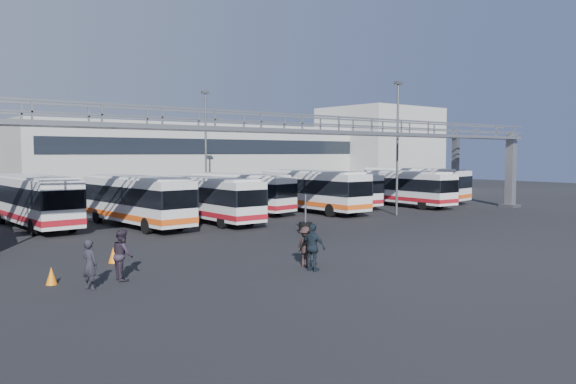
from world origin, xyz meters
TOP-DOWN VIEW (x-y plane):
  - ground at (0.00, 0.00)m, footprint 140.00×140.00m
  - gantry at (0.00, 5.87)m, footprint 51.40×5.15m
  - warehouse at (12.00, 38.00)m, footprint 42.00×14.00m
  - building_right at (38.00, 32.00)m, footprint 14.00×12.00m
  - light_pole_mid at (12.00, 7.00)m, footprint 0.70×0.35m
  - light_pole_back at (4.00, 22.00)m, footprint 0.70×0.35m
  - bus_2 at (-11.76, 16.78)m, footprint 2.87×11.12m
  - bus_3 at (-6.44, 13.26)m, footprint 3.16×11.02m
  - bus_4 at (-1.45, 12.21)m, footprint 2.63×10.37m
  - bus_5 at (3.41, 15.95)m, footprint 4.10×10.57m
  - bus_6 at (8.48, 12.81)m, footprint 2.99×11.21m
  - bus_7 at (13.03, 15.05)m, footprint 3.09×10.40m
  - bus_8 at (18.25, 11.58)m, footprint 3.14×10.64m
  - bus_9 at (22.49, 13.77)m, footprint 4.22×11.22m
  - pedestrian_a at (-14.76, -1.67)m, footprint 0.63×0.76m
  - pedestrian_b at (-13.25, -0.92)m, footprint 0.84×1.02m
  - pedestrian_c at (-6.22, -3.42)m, footprint 0.71×1.15m
  - pedestrian_d at (-6.58, -4.27)m, footprint 0.75×1.22m
  - cone_left at (-15.59, -0.04)m, footprint 0.49×0.49m
  - cone_right at (-12.23, 2.51)m, footprint 0.55×0.55m
  - tire_stack at (0.30, 4.19)m, footprint 0.81×0.81m

SIDE VIEW (x-z plane):
  - ground at x=0.00m, z-range 0.00..0.00m
  - cone_left at x=-15.59m, z-range 0.00..0.65m
  - cone_right at x=-12.23m, z-range 0.00..0.77m
  - tire_stack at x=0.30m, z-range -0.77..1.55m
  - pedestrian_c at x=-6.22m, z-range 0.00..1.71m
  - pedestrian_a at x=-14.76m, z-range 0.00..1.79m
  - pedestrian_b at x=-13.25m, z-range 0.00..1.94m
  - pedestrian_d at x=-6.58m, z-range 0.00..1.94m
  - bus_7 at x=13.03m, z-range 0.17..3.28m
  - bus_4 at x=-1.45m, z-range 0.17..3.30m
  - bus_5 at x=3.41m, z-range 0.17..3.30m
  - bus_8 at x=18.25m, z-range 0.17..3.36m
  - bus_3 at x=-6.44m, z-range 0.18..3.49m
  - bus_9 at x=22.49m, z-range 0.18..3.50m
  - bus_2 at x=-11.76m, z-range 0.18..3.54m
  - bus_6 at x=8.48m, z-range 0.18..3.56m
  - warehouse at x=12.00m, z-range 0.00..8.00m
  - building_right at x=38.00m, z-range 0.00..11.00m
  - gantry at x=0.00m, z-range 1.96..9.06m
  - light_pole_mid at x=12.00m, z-range 0.62..10.83m
  - light_pole_back at x=4.00m, z-range 0.62..10.83m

